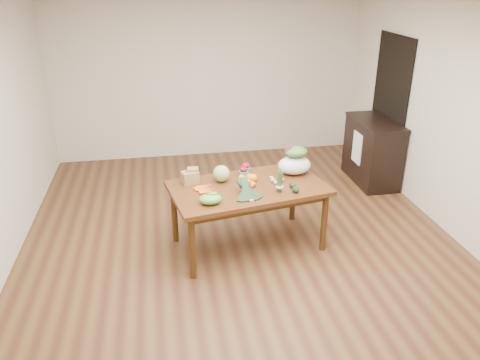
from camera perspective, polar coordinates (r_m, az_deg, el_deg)
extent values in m
plane|color=brown|center=(5.47, 0.17, -7.80)|extent=(6.00, 6.00, 0.00)
cube|color=beige|center=(7.77, -3.89, 12.64)|extent=(5.00, 0.02, 2.70)
cube|color=beige|center=(2.36, 14.10, -17.88)|extent=(5.00, 0.02, 2.70)
cube|color=beige|center=(5.86, 25.16, 6.55)|extent=(0.02, 6.00, 2.70)
cube|color=#572E14|center=(5.27, 0.99, -4.45)|extent=(1.81, 1.22, 0.75)
cube|color=black|center=(7.24, 17.66, 8.26)|extent=(0.02, 1.00, 2.10)
cube|color=black|center=(7.15, 15.84, 3.39)|extent=(0.52, 1.02, 0.94)
cube|color=white|center=(7.00, 14.08, 3.82)|extent=(0.02, 0.28, 0.45)
sphere|color=#95C672|center=(5.18, -2.28, 0.79)|extent=(0.19, 0.19, 0.19)
sphere|color=orange|center=(5.18, 0.25, 0.20)|extent=(0.09, 0.09, 0.09)
sphere|color=orange|center=(5.20, 1.17, 0.30)|extent=(0.09, 0.09, 0.09)
sphere|color=#FFA60F|center=(5.20, 1.64, 0.26)|extent=(0.09, 0.09, 0.09)
ellipsoid|color=#62B83E|center=(4.71, -3.61, -2.32)|extent=(0.23, 0.17, 0.10)
ellipsoid|color=#DACF7E|center=(5.20, 4.04, 0.00)|extent=(0.06, 0.05, 0.05)
ellipsoid|color=tan|center=(5.15, 4.40, -0.32)|extent=(0.05, 0.04, 0.04)
ellipsoid|color=#D8C67D|center=(5.30, 4.86, 0.44)|extent=(0.06, 0.05, 0.05)
ellipsoid|color=tan|center=(5.27, 3.84, 0.28)|extent=(0.05, 0.04, 0.04)
ellipsoid|color=#DEC980|center=(5.22, 5.09, 0.06)|extent=(0.06, 0.05, 0.05)
ellipsoid|color=black|center=(4.98, 6.78, -1.18)|extent=(0.09, 0.11, 0.06)
ellipsoid|color=black|center=(5.08, 6.41, -0.61)|extent=(0.09, 0.11, 0.06)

